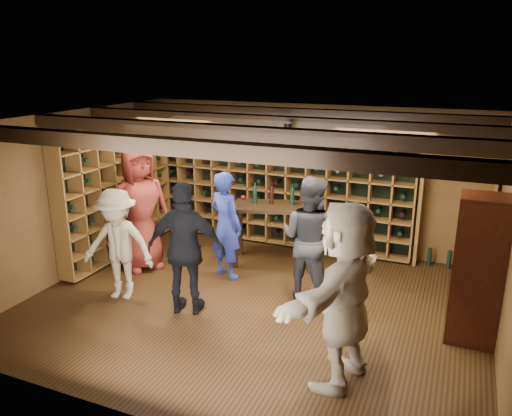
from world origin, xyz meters
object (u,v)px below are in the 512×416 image
at_px(man_grey_suit, 310,238).
at_px(tasting_table, 275,213).
at_px(display_cabinet, 477,273).
at_px(guest_beige, 344,295).
at_px(man_blue_shirt, 226,225).
at_px(guest_woman_black, 186,249).
at_px(guest_khaki, 118,244).
at_px(guest_red_floral, 140,208).

xyz_separation_m(man_grey_suit, tasting_table, (-0.88, 0.96, -0.01)).
distance_m(display_cabinet, guest_beige, 1.86).
height_order(man_blue_shirt, guest_woman_black, guest_woman_black).
xyz_separation_m(guest_khaki, tasting_table, (1.55, 1.97, 0.08)).
height_order(man_blue_shirt, man_grey_suit, man_grey_suit).
height_order(display_cabinet, guest_khaki, display_cabinet).
bearing_deg(man_grey_suit, guest_red_floral, 12.43).
relative_size(display_cabinet, man_grey_suit, 1.00).
distance_m(man_grey_suit, guest_red_floral, 2.75).
bearing_deg(guest_khaki, guest_woman_black, -11.90).
bearing_deg(guest_red_floral, man_blue_shirt, -47.69).
xyz_separation_m(man_blue_shirt, tasting_table, (0.49, 0.77, 0.04)).
bearing_deg(man_grey_suit, man_blue_shirt, 3.82).
bearing_deg(display_cabinet, guest_beige, -131.59).
xyz_separation_m(display_cabinet, guest_woman_black, (-3.44, -0.72, 0.03)).
xyz_separation_m(display_cabinet, guest_beige, (-1.23, -1.39, 0.12)).
relative_size(man_blue_shirt, tasting_table, 1.15).
bearing_deg(guest_woman_black, guest_khaki, -12.66).
xyz_separation_m(display_cabinet, guest_red_floral, (-4.85, 0.27, 0.14)).
xyz_separation_m(man_grey_suit, guest_red_floral, (-2.74, -0.04, 0.12)).
relative_size(guest_red_floral, tasting_table, 1.38).
bearing_deg(guest_khaki, tasting_table, 40.47).
height_order(guest_red_floral, guest_khaki, guest_red_floral).
height_order(man_blue_shirt, guest_beige, guest_beige).
bearing_deg(man_blue_shirt, guest_red_floral, 30.71).
bearing_deg(guest_beige, display_cabinet, 152.02).
distance_m(guest_woman_black, guest_khaki, 1.09).
height_order(guest_red_floral, tasting_table, guest_red_floral).
bearing_deg(tasting_table, display_cabinet, -38.78).
bearing_deg(tasting_table, guest_woman_black, -118.95).
bearing_deg(guest_red_floral, guest_woman_black, -92.12).
xyz_separation_m(display_cabinet, guest_khaki, (-4.53, -0.71, -0.07)).
bearing_deg(man_blue_shirt, guest_beige, 161.37).
bearing_deg(guest_woman_black, tasting_table, -115.25).
distance_m(man_blue_shirt, man_grey_suit, 1.38).
bearing_deg(display_cabinet, man_grey_suit, 171.84).
bearing_deg(man_grey_suit, guest_woman_black, 49.06).
relative_size(man_blue_shirt, guest_woman_black, 0.94).
bearing_deg(guest_beige, guest_red_floral, -101.02).
relative_size(display_cabinet, man_blue_shirt, 1.06).
distance_m(display_cabinet, tasting_table, 3.24).
xyz_separation_m(man_blue_shirt, man_grey_suit, (1.37, -0.19, 0.05)).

